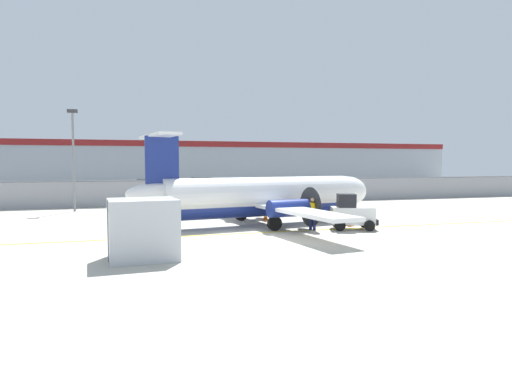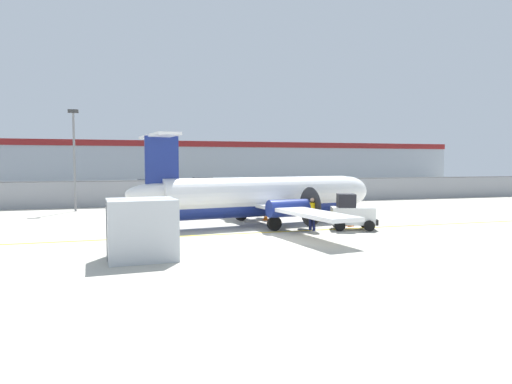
% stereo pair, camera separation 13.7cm
% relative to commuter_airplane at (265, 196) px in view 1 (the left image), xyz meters
% --- Properties ---
extents(ground_plane, '(140.00, 140.00, 0.01)m').
position_rel_commuter_airplane_xyz_m(ground_plane, '(-1.64, -2.68, -1.60)').
color(ground_plane, '#B7B2A3').
extents(perimeter_fence, '(98.00, 0.10, 2.10)m').
position_rel_commuter_airplane_xyz_m(perimeter_fence, '(-1.64, 13.32, -0.49)').
color(perimeter_fence, gray).
rests_on(perimeter_fence, ground).
extents(parking_lot_strip, '(98.00, 17.00, 0.12)m').
position_rel_commuter_airplane_xyz_m(parking_lot_strip, '(-1.64, 24.82, -1.54)').
color(parking_lot_strip, '#38383A').
rests_on(parking_lot_strip, ground).
extents(background_building, '(91.00, 8.10, 6.50)m').
position_rel_commuter_airplane_xyz_m(background_building, '(-1.64, 43.30, 1.66)').
color(background_building, '#A8B2BC').
rests_on(background_building, ground).
extents(commuter_airplane, '(14.62, 16.07, 4.92)m').
position_rel_commuter_airplane_xyz_m(commuter_airplane, '(0.00, 0.00, 0.00)').
color(commuter_airplane, white).
rests_on(commuter_airplane, ground).
extents(baggage_tug, '(2.56, 1.98, 1.88)m').
position_rel_commuter_airplane_xyz_m(baggage_tug, '(3.78, -3.02, -0.75)').
color(baggage_tug, silver).
rests_on(baggage_tug, ground).
extents(ground_crew_worker, '(0.48, 0.48, 1.70)m').
position_rel_commuter_airplane_xyz_m(ground_crew_worker, '(1.66, -2.75, -0.65)').
color(ground_crew_worker, '#191E4C').
rests_on(ground_crew_worker, ground).
extents(cargo_container, '(2.51, 2.14, 2.20)m').
position_rel_commuter_airplane_xyz_m(cargo_container, '(-7.10, -7.41, -0.50)').
color(cargo_container, '#B7BCC1').
rests_on(cargo_container, ground).
extents(traffic_cone_near_left, '(0.36, 0.36, 0.64)m').
position_rel_commuter_airplane_xyz_m(traffic_cone_near_left, '(0.65, 1.94, -1.29)').
color(traffic_cone_near_left, orange).
rests_on(traffic_cone_near_left, ground).
extents(traffic_cone_near_right, '(0.36, 0.36, 0.64)m').
position_rel_commuter_airplane_xyz_m(traffic_cone_near_right, '(4.28, -1.88, -1.29)').
color(traffic_cone_near_right, orange).
rests_on(traffic_cone_near_right, ground).
extents(traffic_cone_far_left, '(0.36, 0.36, 0.64)m').
position_rel_commuter_airplane_xyz_m(traffic_cone_far_left, '(-5.85, -1.77, -1.29)').
color(traffic_cone_far_left, orange).
rests_on(traffic_cone_far_left, ground).
extents(traffic_cone_far_right, '(0.36, 0.36, 0.64)m').
position_rel_commuter_airplane_xyz_m(traffic_cone_far_right, '(6.31, 1.18, -1.29)').
color(traffic_cone_far_right, orange).
rests_on(traffic_cone_far_right, ground).
extents(parked_car_0, '(4.34, 2.30, 1.58)m').
position_rel_commuter_airplane_xyz_m(parked_car_0, '(-14.65, 20.14, -0.71)').
color(parked_car_0, '#19662D').
rests_on(parked_car_0, parking_lot_strip).
extents(parked_car_1, '(4.24, 2.08, 1.58)m').
position_rel_commuter_airplane_xyz_m(parked_car_1, '(-4.75, 26.65, -0.71)').
color(parked_car_1, slate).
rests_on(parked_car_1, parking_lot_strip).
extents(parked_car_2, '(4.30, 2.22, 1.58)m').
position_rel_commuter_airplane_xyz_m(parked_car_2, '(2.02, 30.85, -0.71)').
color(parked_car_2, '#B28C19').
rests_on(parked_car_2, parking_lot_strip).
extents(parked_car_3, '(4.26, 2.12, 1.58)m').
position_rel_commuter_airplane_xyz_m(parked_car_3, '(10.33, 20.99, -0.71)').
color(parked_car_3, silver).
rests_on(parked_car_3, parking_lot_strip).
extents(apron_light_pole, '(0.70, 0.30, 7.27)m').
position_rel_commuter_airplane_xyz_m(apron_light_pole, '(-10.91, 10.71, 2.70)').
color(apron_light_pole, slate).
rests_on(apron_light_pole, ground).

